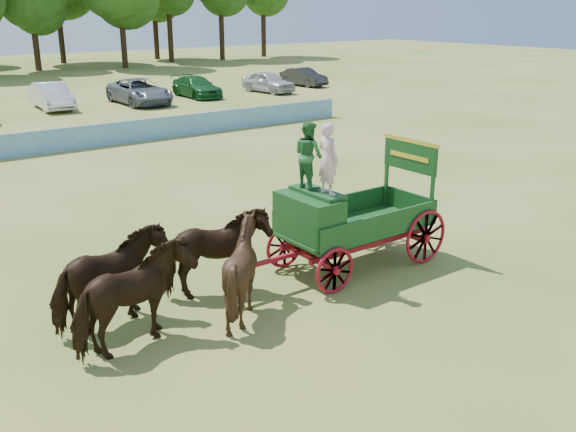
# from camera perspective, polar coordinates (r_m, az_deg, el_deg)

# --- Properties ---
(ground) EXTENTS (160.00, 160.00, 0.00)m
(ground) POSITION_cam_1_polar(r_m,az_deg,el_deg) (17.54, 12.27, -2.97)
(ground) COLOR #A4884A
(ground) RESTS_ON ground
(horse_lead_left) EXTENTS (2.58, 1.62, 2.02)m
(horse_lead_left) POSITION_cam_1_polar(r_m,az_deg,el_deg) (12.37, -13.55, -7.21)
(horse_lead_left) COLOR black
(horse_lead_left) RESTS_ON ground
(horse_lead_right) EXTENTS (2.55, 1.51, 2.02)m
(horse_lead_right) POSITION_cam_1_polar(r_m,az_deg,el_deg) (13.31, -15.47, -5.50)
(horse_lead_right) COLOR black
(horse_lead_right) RESTS_ON ground
(horse_wheel_left) EXTENTS (1.96, 1.78, 2.02)m
(horse_wheel_left) POSITION_cam_1_polar(r_m,az_deg,el_deg) (13.38, -4.10, -4.72)
(horse_wheel_left) COLOR black
(horse_wheel_left) RESTS_ON ground
(horse_wheel_right) EXTENTS (2.58, 1.61, 2.02)m
(horse_wheel_right) POSITION_cam_1_polar(r_m,az_deg,el_deg) (14.25, -6.50, -3.33)
(horse_wheel_right) COLOR black
(horse_wheel_right) RESTS_ON ground
(farm_dray) EXTENTS (6.00, 2.00, 3.77)m
(farm_dray) POSITION_cam_1_polar(r_m,az_deg,el_deg) (15.25, 4.02, 0.78)
(farm_dray) COLOR maroon
(farm_dray) RESTS_ON ground
(sponsor_banner) EXTENTS (26.00, 0.08, 1.05)m
(sponsor_banner) POSITION_cam_1_polar(r_m,az_deg,el_deg) (31.34, -14.63, 7.17)
(sponsor_banner) COLOR #1E68A5
(sponsor_banner) RESTS_ON ground
(parked_cars) EXTENTS (47.94, 6.64, 1.64)m
(parked_cars) POSITION_cam_1_polar(r_m,az_deg,el_deg) (41.83, -24.05, 9.20)
(parked_cars) COLOR silver
(parked_cars) RESTS_ON ground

